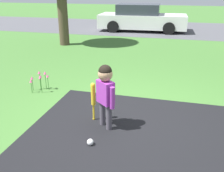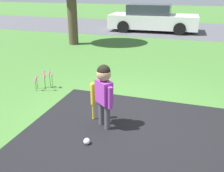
# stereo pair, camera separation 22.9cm
# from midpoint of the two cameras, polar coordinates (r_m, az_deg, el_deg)

# --- Properties ---
(ground_plane) EXTENTS (60.00, 60.00, 0.00)m
(ground_plane) POSITION_cam_midpoint_polar(r_m,az_deg,el_deg) (4.30, 5.92, -8.07)
(ground_plane) COLOR #3D6B2D
(street_strip) EXTENTS (40.00, 6.00, 0.01)m
(street_strip) POSITION_cam_midpoint_polar(r_m,az_deg,el_deg) (14.42, 15.34, 12.46)
(street_strip) COLOR #4C4C51
(street_strip) RESTS_ON ground
(child) EXTENTS (0.35, 0.31, 1.05)m
(child) POSITION_cam_midpoint_polar(r_m,az_deg,el_deg) (3.83, -0.15, -0.44)
(child) COLOR #4C4751
(child) RESTS_ON ground
(baseball_bat) EXTENTS (0.07, 0.07, 0.68)m
(baseball_bat) POSITION_cam_midpoint_polar(r_m,az_deg,el_deg) (4.15, -2.84, -2.29)
(baseball_bat) COLOR yellow
(baseball_bat) RESTS_ON ground
(sports_ball) EXTENTS (0.10, 0.10, 0.10)m
(sports_ball) POSITION_cam_midpoint_polar(r_m,az_deg,el_deg) (3.70, -3.99, -12.52)
(sports_ball) COLOR white
(sports_ball) RESTS_ON ground
(parked_car) EXTENTS (4.47, 2.12, 1.33)m
(parked_car) POSITION_cam_midpoint_polar(r_m,az_deg,el_deg) (13.40, 9.69, 14.93)
(parked_car) COLOR silver
(parked_car) RESTS_ON ground
(flower_bed) EXTENTS (0.37, 0.32, 0.42)m
(flower_bed) POSITION_cam_midpoint_polar(r_m,az_deg,el_deg) (5.66, -14.24, 2.22)
(flower_bed) COLOR #38702D
(flower_bed) RESTS_ON ground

